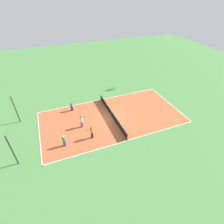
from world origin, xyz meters
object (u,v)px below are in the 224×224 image
player_near_blue (72,106)px  fence_post_back_right (16,110)px  bench (112,88)px  tennis_ball_midcourt (143,125)px  player_center_orange (92,132)px  tennis_ball_left_sideline (152,131)px  tennis_net (112,114)px  tennis_ball_far_baseline (47,142)px  player_far_green (64,140)px  fence_post_back_left (12,151)px  player_far_white (81,121)px

player_near_blue → fence_post_back_right: (0.06, 7.11, 1.17)m
bench → tennis_ball_midcourt: 10.52m
player_center_orange → bench: bearing=-112.7°
player_near_blue → tennis_ball_left_sideline: (-8.32, -8.62, -0.75)m
player_near_blue → tennis_ball_midcourt: 10.58m
tennis_net → tennis_ball_midcourt: 4.47m
player_near_blue → tennis_ball_far_baseline: bearing=-161.0°
tennis_net → player_far_green: player_far_green is taller
player_near_blue → tennis_net: bearing=-70.5°
tennis_ball_left_sideline → fence_post_back_right: fence_post_back_right is taller
fence_post_back_left → fence_post_back_right: same height
player_center_orange → player_near_blue: bearing=-70.0°
bench → fence_post_back_right: (-3.66, 14.93, 1.59)m
tennis_ball_midcourt → bench: bearing=1.5°
player_far_white → player_far_green: 3.64m
tennis_ball_far_baseline → player_far_white: bearing=-75.7°
player_near_blue → fence_post_back_left: 10.35m
bench → fence_post_back_right: size_ratio=0.37×
tennis_ball_far_baseline → fence_post_back_right: (5.41, 3.02, 1.92)m
tennis_ball_midcourt → fence_post_back_left: fence_post_back_left is taller
player_near_blue → fence_post_back_left: size_ratio=0.36×
tennis_ball_left_sideline → tennis_ball_midcourt: 1.61m
tennis_ball_left_sideline → fence_post_back_left: fence_post_back_left is taller
player_far_white → tennis_ball_far_baseline: 4.82m
bench → tennis_ball_left_sideline: bench is taller
player_center_orange → fence_post_back_left: fence_post_back_left is taller
player_far_white → player_center_orange: (-2.42, -0.65, -0.00)m
player_center_orange → fence_post_back_left: bearing=15.8°
tennis_ball_midcourt → fence_post_back_right: bearing=65.7°
fence_post_back_left → fence_post_back_right: size_ratio=1.00×
fence_post_back_right → fence_post_back_left: bearing=180.0°
player_near_blue → tennis_ball_left_sideline: bearing=-77.6°
fence_post_back_right → tennis_net: bearing=-107.3°
player_center_orange → player_far_white: bearing=-64.7°
tennis_net → fence_post_back_left: fence_post_back_left is taller
player_near_blue → fence_post_back_right: bearing=145.9°
tennis_ball_far_baseline → fence_post_back_right: size_ratio=0.02×
tennis_ball_left_sideline → tennis_ball_midcourt: (1.52, 0.54, 0.00)m
player_near_blue → tennis_ball_far_baseline: player_near_blue is taller
fence_post_back_left → player_far_white: bearing=-66.9°
tennis_ball_left_sideline → fence_post_back_left: size_ratio=0.02×
tennis_ball_far_baseline → tennis_net: bearing=-79.5°
tennis_ball_left_sideline → fence_post_back_left: bearing=86.7°
tennis_ball_left_sideline → tennis_ball_far_baseline: size_ratio=1.00×
tennis_net → bench: bearing=-21.4°
tennis_net → tennis_ball_left_sideline: bearing=-141.3°
player_far_green → player_center_orange: 3.30m
tennis_ball_left_sideline → fence_post_back_right: size_ratio=0.02×
player_far_white → player_center_orange: size_ratio=1.00×
fence_post_back_right → player_near_blue: bearing=-90.5°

